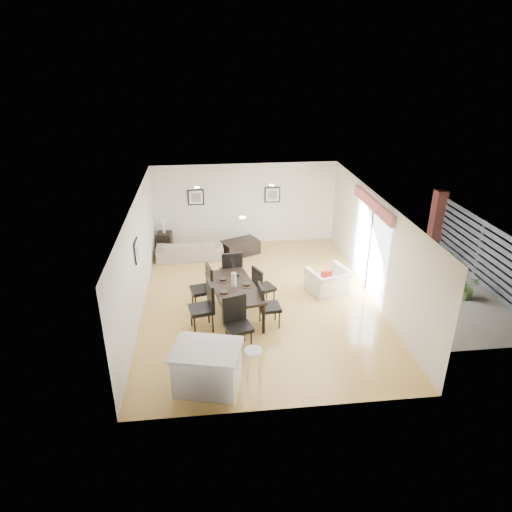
{
  "coord_description": "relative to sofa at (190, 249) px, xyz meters",
  "views": [
    {
      "loc": [
        -1.26,
        -10.35,
        6.0
      ],
      "look_at": [
        -0.05,
        0.4,
        1.09
      ],
      "focal_mm": 32.0,
      "sensor_mm": 36.0,
      "label": 1
    }
  ],
  "objects": [
    {
      "name": "dining_chair_wfar",
      "position": [
        0.45,
        -3.05,
        0.33
      ],
      "size": [
        0.61,
        0.61,
        1.13
      ],
      "rotation": [
        0.0,
        0.0,
        -1.34
      ],
      "color": "black",
      "rests_on": "ground"
    },
    {
      "name": "courtyard",
      "position": [
        8.01,
        -2.0,
        0.62
      ],
      "size": [
        6.0,
        6.0,
        2.0
      ],
      "color": "gray",
      "rests_on": "ground"
    },
    {
      "name": "dining_chair_foot",
      "position": [
        1.16,
        -2.35,
        0.38
      ],
      "size": [
        0.61,
        0.61,
        1.21
      ],
      "rotation": [
        0.0,
        0.0,
        3.27
      ],
      "color": "black",
      "rests_on": "ground"
    },
    {
      "name": "framed_print_back_right",
      "position": [
        2.75,
        1.1,
        1.35
      ],
      "size": [
        0.52,
        0.04,
        0.52
      ],
      "color": "black",
      "rests_on": "wall_back"
    },
    {
      "name": "framed_print_back_left",
      "position": [
        0.25,
        1.1,
        1.35
      ],
      "size": [
        0.52,
        0.04,
        0.52
      ],
      "color": "black",
      "rests_on": "wall_back"
    },
    {
      "name": "armchair",
      "position": [
        3.74,
        -2.64,
        0.04
      ],
      "size": [
        1.27,
        1.18,
        0.67
      ],
      "primitive_type": "imported",
      "rotation": [
        0.0,
        0.0,
        3.46
      ],
      "color": "beige",
      "rests_on": "ground"
    },
    {
      "name": "table_lamp",
      "position": [
        -0.83,
        0.81,
        0.55
      ],
      "size": [
        0.21,
        0.21,
        0.41
      ],
      "color": "white",
      "rests_on": "side_table"
    },
    {
      "name": "sofa",
      "position": [
        0.0,
        0.0,
        0.0
      ],
      "size": [
        2.08,
        0.86,
        0.6
      ],
      "primitive_type": "imported",
      "rotation": [
        0.0,
        0.0,
        3.17
      ],
      "color": "gray",
      "rests_on": "ground"
    },
    {
      "name": "sliding_door",
      "position": [
        4.81,
        -2.57,
        1.36
      ],
      "size": [
        0.12,
        2.7,
        2.57
      ],
      "color": "white",
      "rests_on": "wall_right"
    },
    {
      "name": "ceiling",
      "position": [
        1.85,
        -2.87,
        2.4
      ],
      "size": [
        6.0,
        8.0,
        0.02
      ],
      "primitive_type": "cube",
      "color": "white",
      "rests_on": "wall_back"
    },
    {
      "name": "bar_stool",
      "position": [
        1.34,
        -6.1,
        0.37
      ],
      "size": [
        0.36,
        0.36,
        0.78
      ],
      "color": "silver",
      "rests_on": "ground"
    },
    {
      "name": "wall_right",
      "position": [
        4.85,
        -2.87,
        1.05
      ],
      "size": [
        0.04,
        8.0,
        2.7
      ],
      "primitive_type": "cube",
      "color": "silver",
      "rests_on": "ground"
    },
    {
      "name": "ground",
      "position": [
        1.85,
        -2.87,
        -0.3
      ],
      "size": [
        8.0,
        8.0,
        0.0
      ],
      "primitive_type": "plane",
      "color": "tan",
      "rests_on": "ground"
    },
    {
      "name": "dining_chair_enear",
      "position": [
        1.85,
        -4.08,
        0.31
      ],
      "size": [
        0.53,
        0.53,
        1.09
      ],
      "rotation": [
        0.0,
        0.0,
        1.67
      ],
      "color": "black",
      "rests_on": "ground"
    },
    {
      "name": "dining_table",
      "position": [
        1.15,
        -3.57,
        0.44
      ],
      "size": [
        1.38,
        2.15,
        0.83
      ],
      "rotation": [
        0.0,
        0.0,
        0.21
      ],
      "color": "black",
      "rests_on": "ground"
    },
    {
      "name": "framed_print_left_wall",
      "position": [
        -1.12,
        -3.07,
        1.35
      ],
      "size": [
        0.04,
        0.52,
        0.52
      ],
      "rotation": [
        0.0,
        0.0,
        1.57
      ],
      "color": "black",
      "rests_on": "wall_left"
    },
    {
      "name": "kitchen_island",
      "position": [
        0.46,
        -6.1,
        0.15
      ],
      "size": [
        1.48,
        1.27,
        0.9
      ],
      "rotation": [
        0.0,
        0.0,
        -0.25
      ],
      "color": "white",
      "rests_on": "ground"
    },
    {
      "name": "wall_back",
      "position": [
        1.85,
        1.13,
        1.05
      ],
      "size": [
        6.0,
        0.04,
        2.7
      ],
      "primitive_type": "cube",
      "color": "silver",
      "rests_on": "ground"
    },
    {
      "name": "dining_chair_wnear",
      "position": [
        0.45,
        -4.05,
        0.37
      ],
      "size": [
        0.64,
        0.64,
        1.19
      ],
      "rotation": [
        0.0,
        0.0,
        -1.36
      ],
      "color": "black",
      "rests_on": "ground"
    },
    {
      "name": "cushion",
      "position": [
        3.65,
        -2.73,
        0.23
      ],
      "size": [
        0.3,
        0.13,
        0.29
      ],
      "primitive_type": "cube",
      "rotation": [
        0.0,
        0.0,
        3.27
      ],
      "color": "#A52415",
      "rests_on": "armchair"
    },
    {
      "name": "wall_left",
      "position": [
        -1.15,
        -2.87,
        1.05
      ],
      "size": [
        0.04,
        8.0,
        2.7
      ],
      "primitive_type": "cube",
      "color": "silver",
      "rests_on": "ground"
    },
    {
      "name": "side_table",
      "position": [
        -0.83,
        0.81,
        -0.01
      ],
      "size": [
        0.48,
        0.48,
        0.59
      ],
      "primitive_type": "cube",
      "rotation": [
        0.0,
        0.0,
        -0.1
      ],
      "color": "black",
      "rests_on": "ground"
    },
    {
      "name": "courtyard_plant_b",
      "position": [
        7.53,
        -1.75,
        0.02
      ],
      "size": [
        0.43,
        0.43,
        0.63
      ],
      "primitive_type": "imported",
      "rotation": [
        0.0,
        0.0,
        -0.24
      ],
      "color": "#44622A",
      "rests_on": "ground"
    },
    {
      "name": "dining_chair_efar",
      "position": [
        1.86,
        -3.11,
        0.29
      ],
      "size": [
        0.62,
        0.62,
        1.05
      ],
      "rotation": [
        0.0,
        0.0,
        1.98
      ],
      "color": "black",
      "rests_on": "ground"
    },
    {
      "name": "wall_front",
      "position": [
        1.85,
        -6.87,
        1.05
      ],
      "size": [
        6.0,
        0.04,
        2.7
      ],
      "primitive_type": "cube",
      "color": "silver",
      "rests_on": "ground"
    },
    {
      "name": "vase",
      "position": [
        1.15,
        -3.57,
        0.82
      ],
      "size": [
        0.91,
        1.43,
        0.75
      ],
      "color": "white",
      "rests_on": "dining_table"
    },
    {
      "name": "coffee_table",
      "position": [
        1.6,
        0.17,
        -0.08
      ],
      "size": [
        1.3,
        1.08,
        0.45
      ],
      "primitive_type": "cube",
      "rotation": [
        0.0,
        0.0,
        0.42
      ],
      "color": "black",
      "rests_on": "ground"
    },
    {
      "name": "courtyard_plant_a",
      "position": [
        7.27,
        -3.37,
        0.02
      ],
      "size": [
        0.71,
        0.66,
        0.65
      ],
      "primitive_type": "imported",
      "rotation": [
        0.0,
        0.0,
        0.31
      ],
      "color": "#44622A",
      "rests_on": "ground"
    },
    {
      "name": "dining_chair_head",
      "position": [
        1.12,
        -4.8,
        0.37
      ],
      "size": [
        0.67,
        0.67,
        1.2
      ],
      "rotation": [
        0.0,
        0.0,
        0.29
      ],
      "color": "black",
      "rests_on": "ground"
    }
  ]
}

